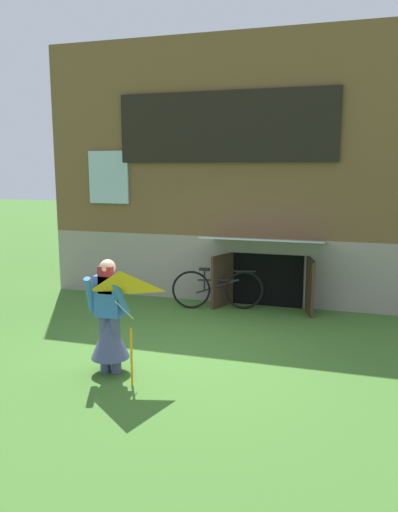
{
  "coord_description": "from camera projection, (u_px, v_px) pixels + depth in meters",
  "views": [
    {
      "loc": [
        2.38,
        -6.64,
        2.74
      ],
      "look_at": [
        0.12,
        0.84,
        1.34
      ],
      "focal_mm": 34.77,
      "sensor_mm": 36.0,
      "label": 1
    }
  ],
  "objects": [
    {
      "name": "ground_plane",
      "position": [
        175.0,
        353.0,
        7.42
      ],
      "size": [
        60.0,
        60.0,
        0.0
      ],
      "primitive_type": "plane",
      "color": "#3D6B28"
    },
    {
      "name": "log_house",
      "position": [
        250.0,
        171.0,
        12.19
      ],
      "size": [
        7.69,
        6.23,
        5.29
      ],
      "color": "gray",
      "rests_on": "ground_plane"
    },
    {
      "name": "person",
      "position": [
        109.0,
        326.0,
        6.61
      ],
      "size": [
        0.61,
        0.52,
        1.56
      ],
      "rotation": [
        0.0,
        0.0,
        -0.0
      ],
      "color": "#474C75",
      "rests_on": "ground_plane"
    },
    {
      "name": "kite",
      "position": [
        120.0,
        299.0,
        5.94
      ],
      "size": [
        0.84,
        0.87,
        1.42
      ],
      "color": "orange",
      "rests_on": "ground_plane"
    },
    {
      "name": "bicycle_black",
      "position": [
        217.0,
        289.0,
        9.69
      ],
      "size": [
        1.74,
        0.51,
        0.81
      ],
      "rotation": [
        0.0,
        0.0,
        0.26
      ],
      "color": "black",
      "rests_on": "ground_plane"
    }
  ]
}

